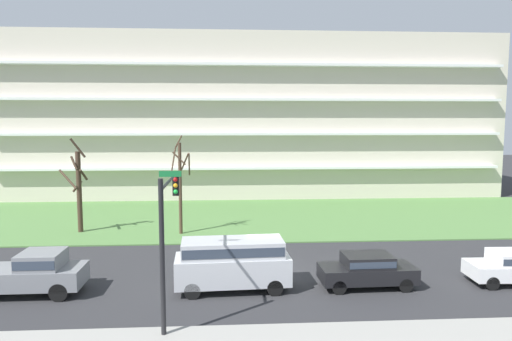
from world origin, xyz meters
TOP-DOWN VIEW (x-y plane):
  - ground at (0.00, 0.00)m, footprint 160.00×160.00m
  - grass_lawn_strip at (0.00, 14.00)m, footprint 80.00×16.00m
  - apartment_building at (0.00, 27.54)m, footprint 50.83×12.03m
  - tree_far_left at (-12.41, 9.59)m, footprint 1.90×1.79m
  - tree_left at (-5.36, 8.72)m, footprint 1.30×1.33m
  - sedan_black_near_left at (4.29, -2.00)m, footprint 4.44×1.91m
  - van_silver_center_left at (-1.98, -2.00)m, footprint 5.29×2.26m
  - pickup_gray_near_right at (-11.13, -2.00)m, footprint 5.42×2.04m
  - traffic_signal_mast at (-4.50, -4.81)m, footprint 0.90×5.12m

SIDE VIEW (x-z plane):
  - ground at x=0.00m, z-range 0.00..0.00m
  - grass_lawn_strip at x=0.00m, z-range 0.00..0.08m
  - sedan_black_near_left at x=4.29m, z-range 0.09..1.66m
  - pickup_gray_near_right at x=-11.13m, z-range 0.04..1.99m
  - van_silver_center_left at x=-1.98m, z-range 0.22..2.58m
  - tree_far_left at x=-12.41m, z-range -0.16..6.45m
  - tree_left at x=-5.36m, z-range 0.15..6.93m
  - traffic_signal_mast at x=-4.50m, z-range 1.08..6.84m
  - apartment_building at x=0.00m, z-range 0.00..16.28m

